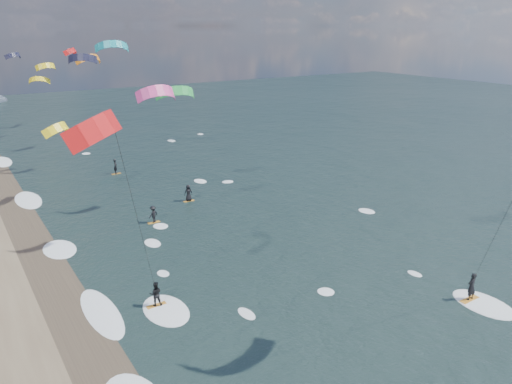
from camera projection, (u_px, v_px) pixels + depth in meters
wet_sand_strip at (99, 366)px, 25.91m from camera, size 3.00×240.00×0.00m
kitesurfer_near_b at (133, 196)px, 24.06m from camera, size 6.84×9.18×14.05m
far_kitesurfers at (155, 194)px, 49.83m from camera, size 6.29×18.05×1.81m
bg_kite_field at (75, 66)px, 64.48m from camera, size 14.59×75.03×8.50m
shoreline_surf at (96, 317)px, 30.31m from camera, size 2.40×79.40×0.11m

